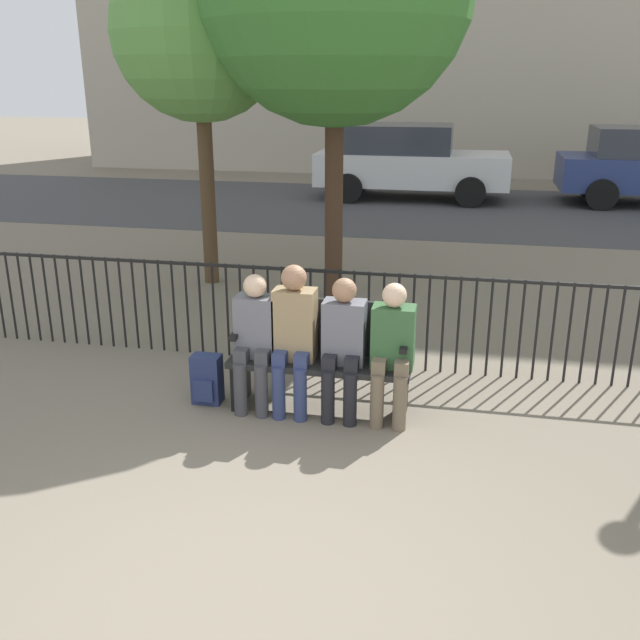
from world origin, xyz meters
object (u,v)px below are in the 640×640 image
park_bench (322,353)px  parked_car_0 (408,161)px  seated_person_3 (392,346)px  seated_person_2 (343,341)px  seated_person_1 (294,332)px  seated_person_0 (255,336)px  backpack (207,380)px  tree_1 (199,33)px

park_bench → parked_car_0: size_ratio=0.36×
seated_person_3 → parked_car_0: 10.93m
seated_person_2 → seated_person_1: bearing=179.3°
seated_person_0 → seated_person_2: (0.73, 0.00, 0.01)m
seated_person_2 → backpack: size_ratio=2.71×
park_bench → seated_person_0: bearing=-166.4°
seated_person_1 → seated_person_3: 0.81m
seated_person_2 → seated_person_3: 0.40m
park_bench → seated_person_0: seated_person_0 is taller
seated_person_0 → seated_person_3: bearing=-0.0°
park_bench → tree_1: bearing=122.8°
seated_person_2 → seated_person_3: (0.40, -0.00, -0.01)m
seated_person_1 → parked_car_0: bearing=90.1°
seated_person_0 → parked_car_0: bearing=88.4°
seated_person_2 → backpack: bearing=-179.6°
seated_person_1 → seated_person_3: size_ratio=1.09×
seated_person_3 → parked_car_0: (-0.82, 10.90, 0.20)m
backpack → parked_car_0: bearing=86.0°
backpack → parked_car_0: parked_car_0 is taller
tree_1 → seated_person_2: bearing=-55.9°
seated_person_0 → seated_person_3: 1.13m
seated_person_2 → parked_car_0: 10.91m
park_bench → parked_car_0: (-0.22, 10.77, 0.36)m
park_bench → seated_person_0: 0.57m
seated_person_1 → tree_1: 4.77m
tree_1 → parked_car_0: 7.93m
park_bench → seated_person_1: seated_person_1 is taller
park_bench → tree_1: 4.89m
seated_person_1 → seated_person_3: seated_person_1 is taller
seated_person_1 → backpack: 0.91m
seated_person_3 → tree_1: 5.20m
seated_person_3 → backpack: bearing=-179.8°
seated_person_0 → tree_1: bearing=115.3°
seated_person_3 → tree_1: (-2.82, 3.58, 2.50)m
backpack → tree_1: 4.80m
backpack → seated_person_2: bearing=0.4°
park_bench → seated_person_1: (-0.21, -0.12, 0.21)m
backpack → tree_1: tree_1 is taller
seated_person_1 → parked_car_0: parked_car_0 is taller
seated_person_0 → seated_person_2: 0.73m
seated_person_0 → tree_1: (-1.69, 3.58, 2.50)m
seated_person_2 → seated_person_3: size_ratio=1.02×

